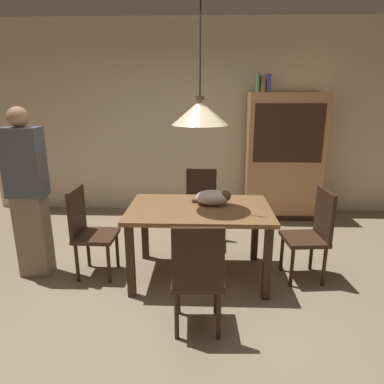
{
  "coord_description": "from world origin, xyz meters",
  "views": [
    {
      "loc": [
        0.17,
        -2.76,
        1.82
      ],
      "look_at": [
        0.05,
        0.64,
        0.85
      ],
      "focal_mm": 32.14,
      "sensor_mm": 36.0,
      "label": 1
    }
  ],
  "objects_px": {
    "chair_right_side": "(313,231)",
    "chair_near_front": "(198,274)",
    "chair_left_side": "(88,228)",
    "hutch_bookcase": "(283,159)",
    "cat_sleeping": "(214,197)",
    "book_green_slim": "(258,83)",
    "book_brown_thick": "(262,84)",
    "chair_far_back": "(201,203)",
    "dining_table": "(199,217)",
    "person_standing": "(28,194)",
    "book_blue_wide": "(267,83)",
    "pendant_lamp": "(200,112)"
  },
  "relations": [
    {
      "from": "chair_right_side",
      "to": "chair_near_front",
      "type": "distance_m",
      "value": 1.43
    },
    {
      "from": "chair_right_side",
      "to": "chair_near_front",
      "type": "xyz_separation_m",
      "value": [
        -1.13,
        -0.89,
        0.0
      ]
    },
    {
      "from": "chair_left_side",
      "to": "hutch_bookcase",
      "type": "relative_size",
      "value": 0.5
    },
    {
      "from": "chair_near_front",
      "to": "cat_sleeping",
      "type": "height_order",
      "value": "chair_near_front"
    },
    {
      "from": "cat_sleeping",
      "to": "hutch_bookcase",
      "type": "bearing_deg",
      "value": 58.85
    },
    {
      "from": "book_green_slim",
      "to": "cat_sleeping",
      "type": "bearing_deg",
      "value": -109.78
    },
    {
      "from": "chair_near_front",
      "to": "chair_left_side",
      "type": "distance_m",
      "value": 1.43
    },
    {
      "from": "cat_sleeping",
      "to": "book_brown_thick",
      "type": "relative_size",
      "value": 1.63
    },
    {
      "from": "chair_far_back",
      "to": "chair_near_front",
      "type": "distance_m",
      "value": 1.76
    },
    {
      "from": "dining_table",
      "to": "person_standing",
      "type": "xyz_separation_m",
      "value": [
        -1.69,
        -0.01,
        0.22
      ]
    },
    {
      "from": "chair_far_back",
      "to": "chair_right_side",
      "type": "distance_m",
      "value": 1.42
    },
    {
      "from": "chair_left_side",
      "to": "hutch_bookcase",
      "type": "height_order",
      "value": "hutch_bookcase"
    },
    {
      "from": "dining_table",
      "to": "chair_right_side",
      "type": "xyz_separation_m",
      "value": [
        1.13,
        0.01,
        -0.14
      ]
    },
    {
      "from": "book_green_slim",
      "to": "hutch_bookcase",
      "type": "bearing_deg",
      "value": -0.2
    },
    {
      "from": "person_standing",
      "to": "dining_table",
      "type": "bearing_deg",
      "value": 0.2
    },
    {
      "from": "chair_far_back",
      "to": "chair_near_front",
      "type": "height_order",
      "value": "same"
    },
    {
      "from": "chair_left_side",
      "to": "book_green_slim",
      "type": "relative_size",
      "value": 3.58
    },
    {
      "from": "dining_table",
      "to": "hutch_bookcase",
      "type": "bearing_deg",
      "value": 56.92
    },
    {
      "from": "dining_table",
      "to": "book_brown_thick",
      "type": "bearing_deg",
      "value": 65.73
    },
    {
      "from": "cat_sleeping",
      "to": "book_green_slim",
      "type": "bearing_deg",
      "value": 70.22
    },
    {
      "from": "book_blue_wide",
      "to": "hutch_bookcase",
      "type": "bearing_deg",
      "value": -0.29
    },
    {
      "from": "book_blue_wide",
      "to": "pendant_lamp",
      "type": "bearing_deg",
      "value": -116.14
    },
    {
      "from": "chair_far_back",
      "to": "chair_right_side",
      "type": "relative_size",
      "value": 1.0
    },
    {
      "from": "person_standing",
      "to": "hutch_bookcase",
      "type": "bearing_deg",
      "value": 32.82
    },
    {
      "from": "chair_far_back",
      "to": "book_brown_thick",
      "type": "bearing_deg",
      "value": 49.86
    },
    {
      "from": "book_brown_thick",
      "to": "person_standing",
      "type": "height_order",
      "value": "book_brown_thick"
    },
    {
      "from": "cat_sleeping",
      "to": "person_standing",
      "type": "xyz_separation_m",
      "value": [
        -1.84,
        -0.1,
        0.04
      ]
    },
    {
      "from": "book_green_slim",
      "to": "book_brown_thick",
      "type": "relative_size",
      "value": 1.08
    },
    {
      "from": "chair_far_back",
      "to": "chair_right_side",
      "type": "xyz_separation_m",
      "value": [
        1.12,
        -0.87,
        0.0
      ]
    },
    {
      "from": "book_blue_wide",
      "to": "dining_table",
      "type": "bearing_deg",
      "value": -116.14
    },
    {
      "from": "dining_table",
      "to": "chair_left_side",
      "type": "distance_m",
      "value": 1.14
    },
    {
      "from": "book_green_slim",
      "to": "book_blue_wide",
      "type": "xyz_separation_m",
      "value": [
        0.14,
        0.0,
        -0.01
      ]
    },
    {
      "from": "pendant_lamp",
      "to": "person_standing",
      "type": "height_order",
      "value": "pendant_lamp"
    },
    {
      "from": "person_standing",
      "to": "pendant_lamp",
      "type": "bearing_deg",
      "value": 0.2
    },
    {
      "from": "dining_table",
      "to": "person_standing",
      "type": "bearing_deg",
      "value": -179.8
    },
    {
      "from": "chair_left_side",
      "to": "book_brown_thick",
      "type": "distance_m",
      "value": 3.08
    },
    {
      "from": "chair_far_back",
      "to": "chair_right_side",
      "type": "height_order",
      "value": "same"
    },
    {
      "from": "hutch_bookcase",
      "to": "book_blue_wide",
      "type": "relative_size",
      "value": 7.71
    },
    {
      "from": "chair_left_side",
      "to": "book_blue_wide",
      "type": "relative_size",
      "value": 3.88
    },
    {
      "from": "chair_far_back",
      "to": "book_brown_thick",
      "type": "distance_m",
      "value": 1.95
    },
    {
      "from": "chair_far_back",
      "to": "chair_near_front",
      "type": "bearing_deg",
      "value": -90.06
    },
    {
      "from": "pendant_lamp",
      "to": "chair_right_side",
      "type": "bearing_deg",
      "value": 0.35
    },
    {
      "from": "chair_right_side",
      "to": "chair_left_side",
      "type": "height_order",
      "value": "same"
    },
    {
      "from": "pendant_lamp",
      "to": "hutch_bookcase",
      "type": "bearing_deg",
      "value": 56.92
    },
    {
      "from": "chair_left_side",
      "to": "pendant_lamp",
      "type": "relative_size",
      "value": 0.72
    },
    {
      "from": "chair_far_back",
      "to": "hutch_bookcase",
      "type": "relative_size",
      "value": 0.5
    },
    {
      "from": "chair_far_back",
      "to": "pendant_lamp",
      "type": "bearing_deg",
      "value": -90.3
    },
    {
      "from": "dining_table",
      "to": "chair_left_side",
      "type": "relative_size",
      "value": 1.51
    },
    {
      "from": "book_green_slim",
      "to": "chair_left_side",
      "type": "bearing_deg",
      "value": -135.59
    },
    {
      "from": "dining_table",
      "to": "chair_right_side",
      "type": "relative_size",
      "value": 1.51
    }
  ]
}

